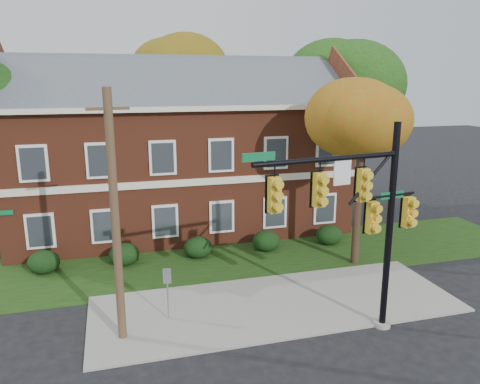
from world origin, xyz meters
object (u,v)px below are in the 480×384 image
object	(u,v)px
utility_pole	(115,219)
sign_post	(167,286)
hedge_far_right	(329,235)
hedge_left	(124,254)
tree_near_right	(369,122)
tree_right_rear	(354,85)
traffic_signal	(360,209)
hedge_center	(198,247)
apartment_building	(179,142)
hedge_far_left	(44,262)
tree_far_rear	(180,74)
hedge_right	(266,241)

from	to	relation	value
utility_pole	sign_post	xyz separation A→B (m)	(1.64, 0.82, -2.83)
hedge_far_right	utility_pole	xyz separation A→B (m)	(-10.80, -6.58, 3.67)
hedge_left	hedge_far_right	world-z (taller)	same
tree_near_right	tree_right_rear	distance (m)	9.94
utility_pole	hedge_far_right	bearing A→B (deg)	20.40
hedge_left	traffic_signal	bearing A→B (deg)	-49.11
hedge_center	hedge_far_right	distance (m)	7.00
apartment_building	hedge_left	bearing A→B (deg)	-123.67
tree_right_rear	utility_pole	world-z (taller)	tree_right_rear
apartment_building	tree_right_rear	distance (m)	11.77
tree_right_rear	hedge_center	bearing A→B (deg)	-151.63
hedge_far_left	tree_far_rear	bearing A→B (deg)	57.50
traffic_signal	utility_pole	bearing A→B (deg)	157.78
hedge_far_left	utility_pole	bearing A→B (deg)	-64.06
hedge_center	hedge_right	size ratio (longest dim) A/B	1.00
tree_near_right	tree_far_rear	size ratio (longest dim) A/B	0.74
hedge_far_left	sign_post	bearing A→B (deg)	-49.97
apartment_building	sign_post	size ratio (longest dim) A/B	9.36
hedge_left	tree_near_right	xyz separation A→B (m)	(10.72, -2.83, 6.14)
tree_far_rear	apartment_building	bearing A→B (deg)	-99.71
traffic_signal	tree_near_right	bearing A→B (deg)	49.41
apartment_building	sign_post	xyz separation A→B (m)	(-2.16, -11.02, -3.62)
apartment_building	tree_far_rear	xyz separation A→B (m)	(1.34, 7.84, 3.86)
hedge_right	tree_far_rear	distance (m)	15.66
tree_far_rear	traffic_signal	world-z (taller)	tree_far_rear
hedge_left	tree_right_rear	bearing A→B (deg)	22.42
hedge_left	hedge_right	distance (m)	7.00
hedge_far_left	traffic_signal	bearing A→B (deg)	-37.94
hedge_left	tree_far_rear	bearing A→B (deg)	69.71
hedge_far_right	tree_right_rear	bearing A→B (deg)	54.77
hedge_right	sign_post	xyz separation A→B (m)	(-5.66, -5.76, 0.84)
hedge_far_left	hedge_right	world-z (taller)	same
utility_pole	hedge_far_left	bearing A→B (deg)	104.97
hedge_far_right	tree_near_right	bearing A→B (deg)	-85.48
hedge_right	utility_pole	bearing A→B (deg)	-137.94
tree_right_rear	tree_far_rear	xyz separation A→B (m)	(-9.97, 6.98, 0.72)
hedge_far_right	sign_post	size ratio (longest dim) A/B	0.70
hedge_far_left	utility_pole	xyz separation A→B (m)	(3.20, -6.58, 3.67)
tree_far_rear	hedge_center	bearing A→B (deg)	-95.85
tree_near_right	traffic_signal	xyz separation A→B (m)	(-3.45, -5.56, -2.21)
sign_post	hedge_left	bearing A→B (deg)	112.73
tree_right_rear	traffic_signal	distance (m)	16.76
apartment_building	tree_near_right	size ratio (longest dim) A/B	2.19
hedge_center	tree_far_rear	size ratio (longest dim) A/B	0.12
hedge_far_left	tree_near_right	world-z (taller)	tree_near_right
hedge_right	tree_far_rear	bearing A→B (deg)	99.36
apartment_building	sign_post	bearing A→B (deg)	-101.08
hedge_center	utility_pole	bearing A→B (deg)	-119.97
hedge_far_right	traffic_signal	xyz separation A→B (m)	(-3.23, -8.40, 3.93)
hedge_far_right	hedge_right	bearing A→B (deg)	180.00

